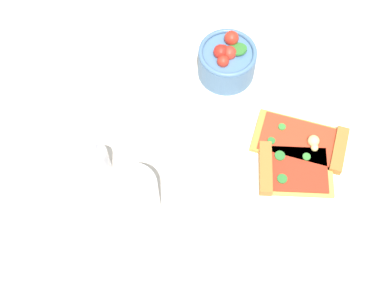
{
  "coord_description": "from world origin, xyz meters",
  "views": [
    {
      "loc": [
        -0.4,
        -0.12,
        0.79
      ],
      "look_at": [
        -0.1,
        0.11,
        0.03
      ],
      "focal_mm": 48.55,
      "sensor_mm": 36.0,
      "label": 1
    }
  ],
  "objects_px": {
    "plate": "(294,162)",
    "pizza_slice_near": "(306,142)",
    "soda_glass": "(136,201)",
    "salad_bowl": "(227,61)",
    "pizza_slice_far": "(289,170)",
    "pepper_shaker": "(100,159)"
  },
  "relations": [
    {
      "from": "plate",
      "to": "pizza_slice_far",
      "type": "height_order",
      "value": "pizza_slice_far"
    },
    {
      "from": "plate",
      "to": "pizza_slice_near",
      "type": "height_order",
      "value": "pizza_slice_near"
    },
    {
      "from": "salad_bowl",
      "to": "pizza_slice_far",
      "type": "bearing_deg",
      "value": -117.61
    },
    {
      "from": "plate",
      "to": "pizza_slice_near",
      "type": "xyz_separation_m",
      "value": [
        0.04,
        0.0,
        0.01
      ]
    },
    {
      "from": "soda_glass",
      "to": "pepper_shaker",
      "type": "height_order",
      "value": "soda_glass"
    },
    {
      "from": "plate",
      "to": "soda_glass",
      "type": "distance_m",
      "value": 0.27
    },
    {
      "from": "plate",
      "to": "salad_bowl",
      "type": "relative_size",
      "value": 2.48
    },
    {
      "from": "soda_glass",
      "to": "pizza_slice_near",
      "type": "bearing_deg",
      "value": -29.42
    },
    {
      "from": "pizza_slice_far",
      "to": "soda_glass",
      "type": "distance_m",
      "value": 0.25
    },
    {
      "from": "pizza_slice_near",
      "to": "pizza_slice_far",
      "type": "relative_size",
      "value": 1.15
    },
    {
      "from": "pizza_slice_near",
      "to": "salad_bowl",
      "type": "bearing_deg",
      "value": 76.98
    },
    {
      "from": "plate",
      "to": "soda_glass",
      "type": "bearing_deg",
      "value": 146.5
    },
    {
      "from": "plate",
      "to": "pepper_shaker",
      "type": "distance_m",
      "value": 0.32
    },
    {
      "from": "pizza_slice_near",
      "to": "soda_glass",
      "type": "relative_size",
      "value": 1.45
    },
    {
      "from": "plate",
      "to": "pizza_slice_near",
      "type": "relative_size",
      "value": 1.49
    },
    {
      "from": "pizza_slice_far",
      "to": "salad_bowl",
      "type": "relative_size",
      "value": 1.45
    },
    {
      "from": "pizza_slice_far",
      "to": "soda_glass",
      "type": "height_order",
      "value": "soda_glass"
    },
    {
      "from": "pizza_slice_near",
      "to": "salad_bowl",
      "type": "relative_size",
      "value": 1.67
    },
    {
      "from": "soda_glass",
      "to": "plate",
      "type": "bearing_deg",
      "value": -33.5
    },
    {
      "from": "plate",
      "to": "pizza_slice_far",
      "type": "bearing_deg",
      "value": -172.62
    },
    {
      "from": "plate",
      "to": "pepper_shaker",
      "type": "height_order",
      "value": "pepper_shaker"
    },
    {
      "from": "pizza_slice_far",
      "to": "salad_bowl",
      "type": "distance_m",
      "value": 0.23
    }
  ]
}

